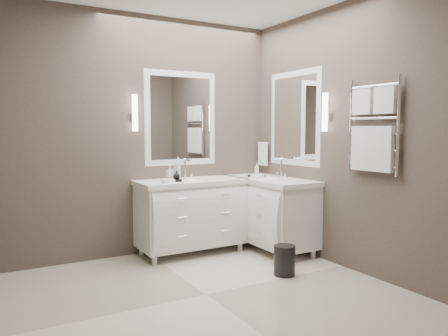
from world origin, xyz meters
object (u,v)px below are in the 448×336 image
towel_ladder (373,132)px  waste_bin (284,260)px  vanity_right (270,209)px  vanity_back (191,211)px

towel_ladder → waste_bin: size_ratio=3.06×
vanity_right → towel_ladder: bearing=-80.2°
vanity_back → towel_ladder: bearing=-55.9°
vanity_back → vanity_right: bearing=-20.4°
vanity_right → waste_bin: 0.99m
vanity_back → towel_ladder: 2.16m
towel_ladder → waste_bin: 1.48m
vanity_right → towel_ladder: (0.23, -1.30, 0.91)m
vanity_back → waste_bin: size_ratio=4.21×
vanity_right → waste_bin: bearing=-117.1°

